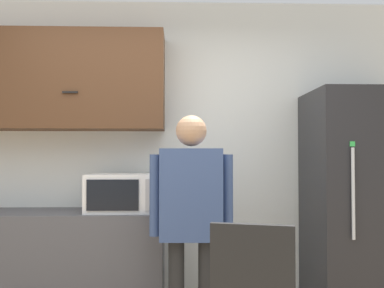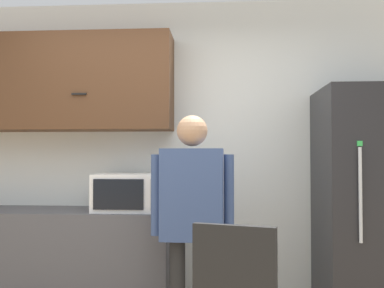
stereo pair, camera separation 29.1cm
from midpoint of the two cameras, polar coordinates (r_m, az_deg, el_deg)
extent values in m
cube|color=silver|center=(3.77, -6.41, -1.49)|extent=(6.00, 0.06, 2.70)
cube|color=#4C4C51|center=(3.82, -23.85, -14.98)|extent=(2.24, 0.56, 0.90)
cube|color=#51331E|center=(3.85, -23.06, 7.76)|extent=(2.24, 0.37, 0.81)
cube|color=black|center=(3.52, -18.28, 6.60)|extent=(0.12, 0.01, 0.01)
cube|color=white|center=(3.49, -11.57, -6.38)|extent=(0.55, 0.41, 0.30)
cube|color=black|center=(3.29, -13.07, -6.67)|extent=(0.39, 0.01, 0.23)
cube|color=#B2B2B2|center=(3.25, -8.13, -6.76)|extent=(0.08, 0.01, 0.24)
cube|color=#384C7A|center=(2.98, -2.91, -6.69)|extent=(0.44, 0.24, 0.63)
sphere|color=tan|center=(2.97, -2.90, 1.78)|extent=(0.22, 0.22, 0.22)
cylinder|color=#384C7A|center=(3.00, -7.81, -6.77)|extent=(0.07, 0.07, 0.56)
cylinder|color=#384C7A|center=(2.97, 2.03, -6.83)|extent=(0.07, 0.07, 0.56)
cube|color=#232326|center=(3.63, 19.61, -8.05)|extent=(0.82, 0.71, 1.86)
cylinder|color=silver|center=(3.19, 18.29, -6.28)|extent=(0.02, 0.02, 0.65)
cube|color=green|center=(3.20, 18.21, 0.01)|extent=(0.04, 0.01, 0.04)
cube|color=black|center=(2.12, 3.97, -18.17)|extent=(0.40, 0.15, 0.56)
camera|label=1|loc=(0.15, -92.86, 0.08)|focal=40.00mm
camera|label=2|loc=(0.15, 87.14, -0.08)|focal=40.00mm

